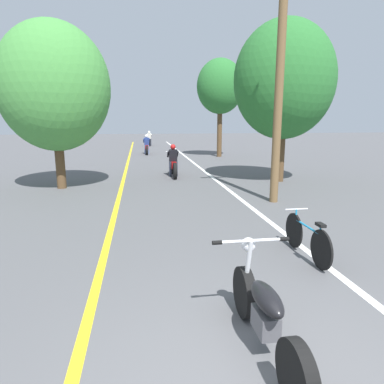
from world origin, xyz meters
The scene contains 11 objects.
lane_stripe_center centered at (-1.70, 12.67, 0.00)m, with size 0.14×48.00×0.01m, color yellow.
lane_stripe_edge centered at (2.03, 12.67, 0.00)m, with size 0.14×48.00×0.01m, color white.
utility_pole centered at (2.92, 7.14, 3.72)m, with size 1.10×0.24×7.26m.
roadside_tree_right_near centered at (4.48, 10.46, 3.86)m, with size 3.84×3.46×6.08m.
roadside_tree_right_far centered at (4.26, 20.04, 4.49)m, with size 3.03×2.73×6.27m.
roadside_tree_left centered at (-3.80, 10.28, 3.48)m, with size 3.75×3.38×5.65m.
motorcycle_foreground centered at (0.22, 0.70, 0.42)m, with size 0.91×2.07×1.07m.
motorcycle_rider_lead centered at (0.41, 12.30, 0.53)m, with size 0.50×2.16×1.38m.
motorcycle_rider_mid centered at (-0.49, 22.53, 0.53)m, with size 0.50×2.19×1.40m.
motorcycle_rider_far centered at (-0.06, 30.79, 0.53)m, with size 0.50×2.15×1.39m.
bicycle_parked centered at (1.86, 3.02, 0.36)m, with size 0.44×1.68×0.77m.
Camera 1 is at (-1.01, -2.34, 2.39)m, focal length 32.00 mm.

